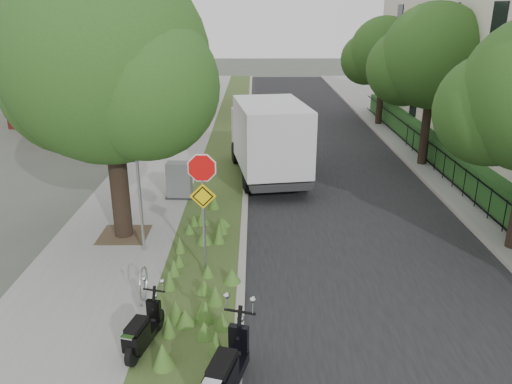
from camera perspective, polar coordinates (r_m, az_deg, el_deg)
ground at (r=12.28m, az=0.66°, el=-10.95°), size 120.00×120.00×0.00m
sidewalk_near at (r=21.84m, az=-10.94°, el=3.07°), size 3.50×60.00×0.12m
verge at (r=21.49m, az=-3.71°, el=3.12°), size 2.00×60.00×0.12m
kerb_near at (r=21.45m, az=-1.04°, el=3.14°), size 0.20×60.00×0.13m
road at (r=21.70m, az=8.25°, el=2.97°), size 7.00×60.00×0.01m
kerb_far at (r=22.46m, az=17.14°, el=3.02°), size 0.20×60.00×0.13m
footpath_far at (r=23.03m, az=21.19°, el=2.94°), size 3.20×60.00×0.12m
street_tree_main at (r=14.02m, az=-16.81°, el=13.03°), size 6.21×5.54×7.66m
bare_post at (r=13.36m, az=-13.27°, el=1.18°), size 0.08×0.08×4.00m
bike_hoop at (r=11.78m, az=-12.75°, el=-10.14°), size 0.06×0.78×0.77m
sign_assembly at (r=11.86m, az=-6.11°, el=0.25°), size 0.94×0.08×3.22m
fence_far at (r=22.52m, az=19.00°, el=4.46°), size 0.04×24.00×1.00m
hedge_far at (r=22.76m, az=20.67°, el=4.42°), size 1.00×24.00×1.10m
brick_building at (r=33.89m, az=-16.79°, el=15.75°), size 9.40×10.40×8.30m
far_tree_b at (r=21.84m, az=19.41°, el=13.88°), size 4.83×4.31×6.56m
far_tree_c at (r=29.52m, az=14.27°, el=14.93°), size 4.37×3.89×5.93m
scooter_near at (r=10.15m, az=-12.98°, el=-15.71°), size 0.57×1.55×0.75m
scooter_far at (r=8.89m, az=-3.49°, el=-20.36°), size 0.74×1.91×0.93m
box_truck at (r=19.41m, az=1.42°, el=6.39°), size 3.13×6.12×2.64m
utility_cabinet at (r=17.60m, az=-8.75°, el=1.30°), size 0.97×0.67×1.26m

